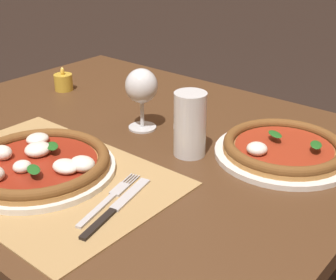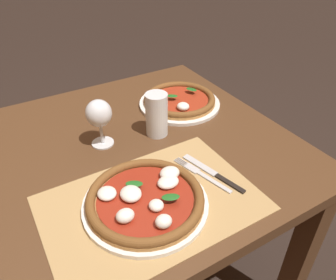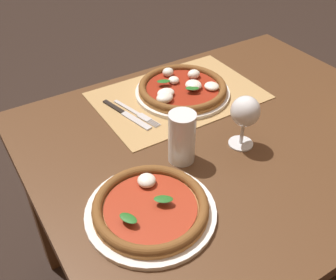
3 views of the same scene
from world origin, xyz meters
name	(u,v)px [view 1 (image 1 of 3)]	position (x,y,z in m)	size (l,w,h in m)	color
dining_table	(124,173)	(0.00, 0.00, 0.63)	(1.16, 0.94, 0.74)	#4C301C
paper_placemat	(45,176)	(0.02, -0.25, 0.74)	(0.54, 0.36, 0.00)	#A88451
pizza_near	(39,164)	(0.01, -0.25, 0.76)	(0.32, 0.32, 0.05)	silver
pizza_far	(283,149)	(0.36, 0.14, 0.76)	(0.30, 0.30, 0.05)	silver
wine_glass	(141,89)	(0.01, 0.06, 0.85)	(0.08, 0.08, 0.16)	silver
pint_glass	(190,125)	(0.19, 0.02, 0.81)	(0.07, 0.07, 0.15)	silver
fork	(110,198)	(0.20, -0.23, 0.75)	(0.07, 0.20, 0.00)	#B7B7BC
knife	(117,206)	(0.23, -0.24, 0.75)	(0.07, 0.21, 0.01)	black
votive_candle	(64,83)	(-0.37, 0.12, 0.76)	(0.06, 0.06, 0.07)	gold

